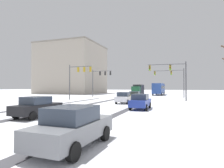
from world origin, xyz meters
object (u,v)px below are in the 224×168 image
object	(u,v)px
traffic_signal_near_right	(172,73)
car_blue_third	(140,101)
traffic_signal_far_right	(173,77)
traffic_signal_far_left	(100,77)
box_truck_delivery	(138,90)
car_yellow_cab_lead	(135,96)
car_white_second	(124,98)
car_grey_fifth	(73,126)
traffic_signal_near_left	(78,74)
car_black_fourth	(37,107)
bus_oncoming	(159,88)
office_building_far_left_block	(72,69)

from	to	relation	value
traffic_signal_near_right	car_blue_third	distance (m)	13.01
traffic_signal_near_right	traffic_signal_far_right	bearing A→B (deg)	91.16
traffic_signal_far_left	box_truck_delivery	distance (m)	12.71
car_yellow_cab_lead	car_white_second	bearing A→B (deg)	-96.17
traffic_signal_near_right	car_grey_fifth	world-z (taller)	traffic_signal_near_right
traffic_signal_far_right	car_white_second	size ratio (longest dim) A/B	1.62
car_blue_third	box_truck_delivery	size ratio (longest dim) A/B	0.55
traffic_signal_near_left	traffic_signal_far_left	distance (m)	10.11
box_truck_delivery	car_white_second	bearing A→B (deg)	-83.12
traffic_signal_near_left	car_blue_third	world-z (taller)	traffic_signal_near_left
traffic_signal_far_left	box_truck_delivery	xyz separation A→B (m)	(6.92, 10.20, -3.11)
car_black_fourth	traffic_signal_near_left	bearing A→B (deg)	110.48
traffic_signal_far_right	car_yellow_cab_lead	distance (m)	14.94
car_white_second	traffic_signal_far_left	bearing A→B (deg)	124.83
car_yellow_cab_lead	bus_oncoming	distance (m)	25.69
car_yellow_cab_lead	office_building_far_left_block	distance (m)	43.26
traffic_signal_near_right	office_building_far_left_block	bearing A→B (deg)	141.87
traffic_signal_near_left	car_blue_third	size ratio (longest dim) A/B	1.58
bus_oncoming	box_truck_delivery	xyz separation A→B (m)	(-4.93, -6.11, -0.36)
traffic_signal_near_right	traffic_signal_far_left	bearing A→B (deg)	153.25
traffic_signal_far_right	office_building_far_left_block	bearing A→B (deg)	155.60
car_yellow_cab_lead	car_grey_fifth	size ratio (longest dim) A/B	1.00
traffic_signal_near_left	car_yellow_cab_lead	xyz separation A→B (m)	(10.40, 0.79, -3.93)
car_grey_fifth	traffic_signal_near_left	bearing A→B (deg)	119.50
car_white_second	office_building_far_left_block	world-z (taller)	office_building_far_left_block
traffic_signal_far_left	car_grey_fifth	bearing A→B (deg)	-68.40
traffic_signal_near_right	car_blue_third	bearing A→B (deg)	-103.57
traffic_signal_far_left	car_black_fourth	bearing A→B (deg)	-76.52
car_black_fourth	bus_oncoming	size ratio (longest dim) A/B	0.38
traffic_signal_near_right	car_white_second	xyz separation A→B (m)	(-6.52, -5.91, -3.83)
car_yellow_cab_lead	bus_oncoming	size ratio (longest dim) A/B	0.37
traffic_signal_far_right	bus_oncoming	xyz separation A→B (m)	(-4.28, 12.38, -2.68)
car_white_second	car_black_fourth	size ratio (longest dim) A/B	0.99
traffic_signal_far_right	car_blue_third	size ratio (longest dim) A/B	1.64
car_black_fourth	box_truck_delivery	xyz separation A→B (m)	(0.12, 38.57, 0.82)
traffic_signal_far_right	car_black_fourth	distance (m)	33.84
traffic_signal_near_left	traffic_signal_near_right	size ratio (longest dim) A/B	1.00
traffic_signal_far_right	traffic_signal_near_left	bearing A→B (deg)	-139.00
bus_oncoming	office_building_far_left_block	xyz separation A→B (m)	(-31.89, 4.03, 7.00)
office_building_far_left_block	car_grey_fifth	bearing A→B (deg)	-58.31
traffic_signal_near_left	car_black_fourth	distance (m)	19.89
car_yellow_cab_lead	car_grey_fifth	xyz separation A→B (m)	(3.01, -24.50, 0.00)
traffic_signal_near_right	traffic_signal_far_left	size ratio (longest dim) A/B	1.00
car_blue_third	bus_oncoming	size ratio (longest dim) A/B	0.37
car_black_fourth	box_truck_delivery	size ratio (longest dim) A/B	0.56
traffic_signal_far_left	car_grey_fifth	distance (m)	36.59
traffic_signal_near_left	bus_oncoming	size ratio (longest dim) A/B	0.59
bus_oncoming	car_blue_third	bearing A→B (deg)	-87.49
traffic_signal_far_right	traffic_signal_far_left	size ratio (longest dim) A/B	1.04
bus_oncoming	office_building_far_left_block	size ratio (longest dim) A/B	0.53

